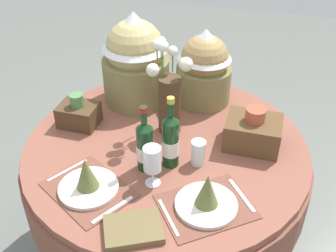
# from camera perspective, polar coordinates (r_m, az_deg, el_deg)

# --- Properties ---
(ground) EXTENTS (8.00, 8.00, 0.00)m
(ground) POSITION_cam_1_polar(r_m,az_deg,el_deg) (2.43, -0.22, -16.63)
(ground) COLOR slate
(dining_table) EXTENTS (1.32, 1.32, 0.75)m
(dining_table) POSITION_cam_1_polar(r_m,az_deg,el_deg) (1.99, -0.26, -6.01)
(dining_table) COLOR brown
(dining_table) RESTS_ON ground
(place_setting_left) EXTENTS (0.42, 0.40, 0.16)m
(place_setting_left) POSITION_cam_1_polar(r_m,az_deg,el_deg) (1.67, -11.03, -7.48)
(place_setting_left) COLOR brown
(place_setting_left) RESTS_ON dining_table
(place_setting_right) EXTENTS (0.43, 0.41, 0.16)m
(place_setting_right) POSITION_cam_1_polar(r_m,az_deg,el_deg) (1.58, 5.36, -9.86)
(place_setting_right) COLOR brown
(place_setting_right) RESTS_ON dining_table
(flower_vase) EXTENTS (0.18, 0.20, 0.46)m
(flower_vase) POSITION_cam_1_polar(r_m,az_deg,el_deg) (1.87, 0.17, 4.25)
(flower_vase) COLOR #47331E
(flower_vase) RESTS_ON dining_table
(wine_bottle_left) EXTENTS (0.07, 0.07, 0.33)m
(wine_bottle_left) POSITION_cam_1_polar(r_m,az_deg,el_deg) (1.71, 0.36, -1.98)
(wine_bottle_left) COLOR #143819
(wine_bottle_left) RESTS_ON dining_table
(wine_bottle_centre) EXTENTS (0.07, 0.07, 0.31)m
(wine_bottle_centre) POSITION_cam_1_polar(r_m,az_deg,el_deg) (1.70, -3.19, -2.72)
(wine_bottle_centre) COLOR #143819
(wine_bottle_centre) RESTS_ON dining_table
(wine_glass_right) EXTENTS (0.07, 0.07, 0.18)m
(wine_glass_right) POSITION_cam_1_polar(r_m,az_deg,el_deg) (1.62, -2.19, -4.67)
(wine_glass_right) COLOR silver
(wine_glass_right) RESTS_ON dining_table
(tumbler_near_left) EXTENTS (0.06, 0.06, 0.11)m
(tumbler_near_left) POSITION_cam_1_polar(r_m,az_deg,el_deg) (1.76, 4.19, -3.66)
(tumbler_near_left) COLOR silver
(tumbler_near_left) RESTS_ON dining_table
(book_on_table) EXTENTS (0.25, 0.23, 0.03)m
(book_on_table) POSITION_cam_1_polar(r_m,az_deg,el_deg) (1.52, -4.82, -13.97)
(book_on_table) COLOR brown
(book_on_table) RESTS_ON dining_table
(gift_tub_back_left) EXTENTS (0.34, 0.34, 0.48)m
(gift_tub_back_left) POSITION_cam_1_polar(r_m,az_deg,el_deg) (2.11, -4.54, 9.62)
(gift_tub_back_left) COLOR olive
(gift_tub_back_left) RESTS_ON dining_table
(gift_tub_back_centre) EXTENTS (0.28, 0.28, 0.40)m
(gift_tub_back_centre) POSITION_cam_1_polar(r_m,az_deg,el_deg) (2.12, 5.03, 8.45)
(gift_tub_back_centre) COLOR olive
(gift_tub_back_centre) RESTS_ON dining_table
(woven_basket_side_left) EXTENTS (0.18, 0.14, 0.17)m
(woven_basket_side_left) POSITION_cam_1_polar(r_m,az_deg,el_deg) (2.04, -12.21, 1.67)
(woven_basket_side_left) COLOR #47331E
(woven_basket_side_left) RESTS_ON dining_table
(woven_basket_side_right) EXTENTS (0.24, 0.19, 0.19)m
(woven_basket_side_right) POSITION_cam_1_polar(r_m,az_deg,el_deg) (1.89, 11.64, -0.74)
(woven_basket_side_right) COLOR brown
(woven_basket_side_right) RESTS_ON dining_table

